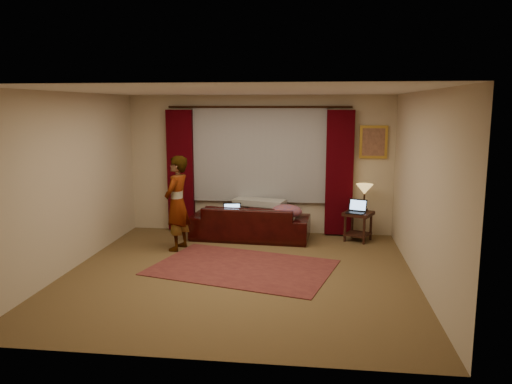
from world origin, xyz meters
The scene contains 20 objects.
floor centered at (0.00, 0.00, -0.01)m, with size 5.00×5.00×0.01m, color brown.
ceiling centered at (0.00, 0.00, 2.60)m, with size 5.00×5.00×0.02m, color silver.
wall_back centered at (0.00, 2.50, 1.30)m, with size 5.00×0.02×2.60m, color #C5B398.
wall_front centered at (0.00, -2.50, 1.30)m, with size 5.00×0.02×2.60m, color #C5B398.
wall_left centered at (-2.50, 0.00, 1.30)m, with size 0.02×5.00×2.60m, color #C5B398.
wall_right centered at (2.50, 0.00, 1.30)m, with size 0.02×5.00×2.60m, color #C5B398.
sheer_curtain centered at (0.00, 2.44, 1.50)m, with size 2.50×0.05×1.80m, color #919199.
drape_left centered at (-1.50, 2.39, 1.18)m, with size 0.50×0.14×2.30m, color #350106.
drape_right centered at (1.50, 2.39, 1.18)m, with size 0.50×0.14×2.30m, color #350106.
curtain_rod centered at (0.00, 2.39, 2.38)m, with size 0.04×0.04×3.40m, color black.
picture_frame centered at (2.10, 2.47, 1.75)m, with size 0.50×0.04×0.60m, color gold.
sofa centered at (-0.10, 1.94, 0.43)m, with size 2.13×0.92×0.86m, color black.
throw_blanket centered at (0.05, 2.18, 0.87)m, with size 0.94×0.38×0.11m, color #9B9A95.
clothing_pile centered at (0.57, 1.83, 0.55)m, with size 0.55×0.43×0.23m, color #7C4457.
laptop_sofa centered at (-0.40, 1.79, 0.54)m, with size 0.32×0.35×0.23m, color black, non-canonical shape.
area_rug centered at (0.01, 0.28, 0.01)m, with size 2.60×1.74×0.01m, color maroon.
end_table centered at (1.84, 2.05, 0.27)m, with size 0.46×0.46×0.53m, color black.
tiffany_lamp centered at (1.94, 2.17, 0.77)m, with size 0.30×0.30×0.48m, color #9A9140, non-canonical shape.
laptop_table centered at (1.78, 1.94, 0.65)m, with size 0.32×0.35×0.23m, color black, non-canonical shape.
person centered at (-1.22, 1.12, 0.80)m, with size 0.47×0.47×1.59m, color #9B9A95.
Camera 1 is at (1.10, -6.83, 2.40)m, focal length 35.00 mm.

